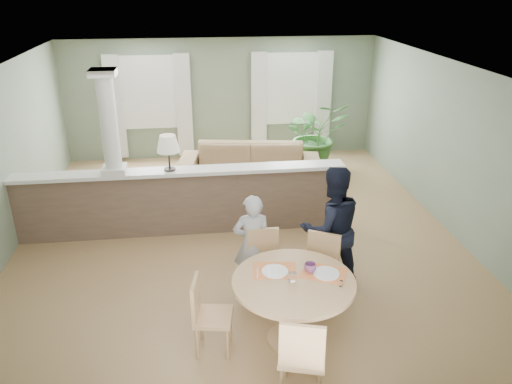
{
  "coord_description": "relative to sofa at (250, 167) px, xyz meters",
  "views": [
    {
      "loc": [
        -0.62,
        -7.26,
        3.92
      ],
      "look_at": [
        0.17,
        -1.0,
        1.18
      ],
      "focal_mm": 35.0,
      "sensor_mm": 36.0,
      "label": 1
    }
  ],
  "objects": [
    {
      "name": "ground",
      "position": [
        -0.43,
        -2.04,
        -0.41
      ],
      "size": [
        8.0,
        8.0,
        0.0
      ],
      "primitive_type": "plane",
      "color": "tan",
      "rests_on": "ground"
    },
    {
      "name": "room_shell",
      "position": [
        -0.45,
        -1.41,
        1.4
      ],
      "size": [
        7.02,
        8.02,
        2.71
      ],
      "color": "gray",
      "rests_on": "ground"
    },
    {
      "name": "pony_wall",
      "position": [
        -1.41,
        -1.84,
        0.3
      ],
      "size": [
        5.32,
        0.38,
        2.7
      ],
      "color": "brown",
      "rests_on": "ground"
    },
    {
      "name": "sofa",
      "position": [
        0.0,
        0.0,
        0.0
      ],
      "size": [
        2.94,
        1.52,
        0.82
      ],
      "primitive_type": "imported",
      "rotation": [
        0.0,
        0.0,
        -0.16
      ],
      "color": "#937950",
      "rests_on": "ground"
    },
    {
      "name": "houseplant",
      "position": [
        1.54,
        0.89,
        0.34
      ],
      "size": [
        1.49,
        1.34,
        1.5
      ],
      "primitive_type": "imported",
      "rotation": [
        0.0,
        0.0,
        0.13
      ],
      "color": "#346B2B",
      "rests_on": "ground"
    },
    {
      "name": "dining_table",
      "position": [
        -0.04,
        -4.72,
        0.25
      ],
      "size": [
        1.38,
        1.38,
        0.94
      ],
      "rotation": [
        0.0,
        0.0,
        -0.1
      ],
      "color": "tan",
      "rests_on": "ground"
    },
    {
      "name": "chair_far_boy",
      "position": [
        -0.25,
        -3.81,
        0.12
      ],
      "size": [
        0.44,
        0.44,
        0.95
      ],
      "rotation": [
        0.0,
        0.0,
        -0.01
      ],
      "color": "tan",
      "rests_on": "ground"
    },
    {
      "name": "chair_far_man",
      "position": [
        0.43,
        -4.07,
        0.13
      ],
      "size": [
        0.6,
        0.6,
        0.98
      ],
      "rotation": [
        0.0,
        0.0,
        -0.5
      ],
      "color": "tan",
      "rests_on": "ground"
    },
    {
      "name": "chair_near",
      "position": [
        -0.13,
        -5.59,
        0.14
      ],
      "size": [
        0.56,
        0.56,
        1.0
      ],
      "rotation": [
        0.0,
        0.0,
        2.86
      ],
      "color": "tan",
      "rests_on": "ground"
    },
    {
      "name": "chair_side",
      "position": [
        -1.02,
        -4.74,
        0.1
      ],
      "size": [
        0.48,
        0.48,
        0.92
      ],
      "rotation": [
        0.0,
        0.0,
        1.41
      ],
      "color": "tan",
      "rests_on": "ground"
    },
    {
      "name": "child_person",
      "position": [
        -0.38,
        -3.62,
        0.29
      ],
      "size": [
        0.52,
        0.35,
        1.39
      ],
      "primitive_type": "imported",
      "rotation": [
        0.0,
        0.0,
        3.17
      ],
      "color": "#A09FA4",
      "rests_on": "ground"
    },
    {
      "name": "man_person",
      "position": [
        0.67,
        -3.64,
        0.46
      ],
      "size": [
        0.92,
        0.75,
        1.74
      ],
      "primitive_type": "imported",
      "rotation": [
        0.0,
        0.0,
        3.26
      ],
      "color": "black",
      "rests_on": "ground"
    }
  ]
}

